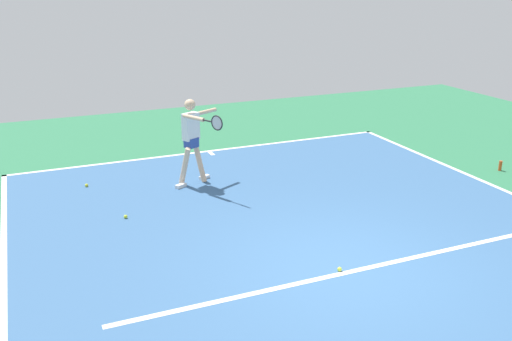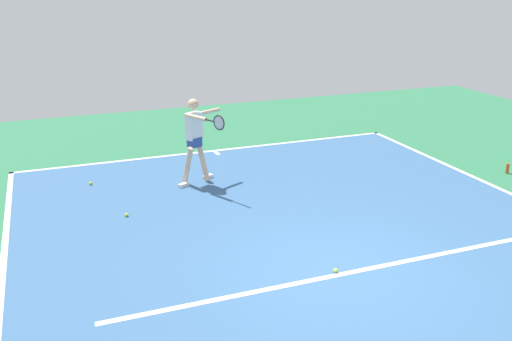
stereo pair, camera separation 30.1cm
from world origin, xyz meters
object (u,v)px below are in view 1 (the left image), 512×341
tennis_ball_near_player (340,269)px  tennis_ball_near_service_line (87,185)px  water_bottle (500,166)px  tennis_ball_far_corner (126,217)px  tennis_player (193,136)px

tennis_ball_near_player → tennis_ball_near_service_line: bearing=-59.5°
tennis_ball_near_service_line → water_bottle: bearing=163.7°
tennis_ball_far_corner → water_bottle: bearing=175.8°
tennis_player → tennis_ball_far_corner: bearing=10.1°
tennis_ball_near_service_line → tennis_ball_near_player: 5.81m
tennis_ball_near_service_line → tennis_ball_far_corner: bearing=103.0°
tennis_player → water_bottle: (-6.45, 1.83, -0.91)m
tennis_ball_far_corner → tennis_ball_near_service_line: (0.44, -1.90, 0.00)m
tennis_ball_far_corner → tennis_ball_near_service_line: size_ratio=1.00×
tennis_ball_far_corner → tennis_ball_near_player: bearing=129.0°
tennis_ball_near_service_line → tennis_player: bearing=162.5°
tennis_ball_near_service_line → tennis_ball_near_player: same height
tennis_ball_far_corner → tennis_ball_near_service_line: same height
tennis_player → tennis_ball_near_service_line: bearing=-44.5°
tennis_ball_near_player → tennis_ball_far_corner: bearing=-51.0°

